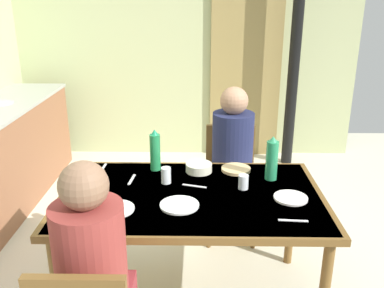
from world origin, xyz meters
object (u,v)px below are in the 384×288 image
at_px(dining_table, 192,204).
at_px(water_bottle_green_far, 155,151).
at_px(person_far_diner, 233,147).
at_px(serving_bowl_center, 199,168).
at_px(person_near_diner, 91,257).
at_px(chair_far_diner, 230,175).
at_px(water_bottle_green_near, 272,159).

xyz_separation_m(dining_table, water_bottle_green_far, (-0.24, 0.35, 0.20)).
distance_m(dining_table, person_far_diner, 0.75).
xyz_separation_m(dining_table, serving_bowl_center, (0.04, 0.32, 0.09)).
distance_m(person_near_diner, water_bottle_green_far, 1.05).
relative_size(chair_far_diner, person_far_diner, 1.13).
relative_size(dining_table, chair_far_diner, 1.74).
height_order(chair_far_diner, person_far_diner, person_far_diner).
height_order(dining_table, person_near_diner, person_near_diner).
distance_m(dining_table, chair_far_diner, 0.89).
bearing_deg(water_bottle_green_near, person_near_diner, -134.89).
xyz_separation_m(person_near_diner, serving_bowl_center, (0.45, 1.01, -0.01)).
height_order(person_near_diner, water_bottle_green_far, person_near_diner).
bearing_deg(water_bottle_green_far, water_bottle_green_near, -10.60).
height_order(person_near_diner, water_bottle_green_near, person_near_diner).
bearing_deg(person_near_diner, water_bottle_green_far, 80.95).
bearing_deg(dining_table, person_near_diner, -120.67).
height_order(person_far_diner, water_bottle_green_far, person_far_diner).
distance_m(water_bottle_green_near, serving_bowl_center, 0.47).
height_order(dining_table, water_bottle_green_near, water_bottle_green_near).
bearing_deg(dining_table, water_bottle_green_far, 124.76).
relative_size(person_far_diner, water_bottle_green_far, 2.80).
height_order(person_far_diner, water_bottle_green_near, person_far_diner).
bearing_deg(person_near_diner, chair_far_diner, 65.29).
xyz_separation_m(person_near_diner, person_far_diner, (0.70, 1.37, 0.00)).
xyz_separation_m(water_bottle_green_near, serving_bowl_center, (-0.45, 0.11, -0.10)).
relative_size(chair_far_diner, person_near_diner, 1.13).
relative_size(person_near_diner, serving_bowl_center, 4.53).
bearing_deg(serving_bowl_center, water_bottle_green_near, -13.49).
distance_m(dining_table, person_near_diner, 0.81).
bearing_deg(water_bottle_green_near, water_bottle_green_far, 169.40).
relative_size(dining_table, person_near_diner, 1.97).
bearing_deg(person_near_diner, dining_table, 59.33).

